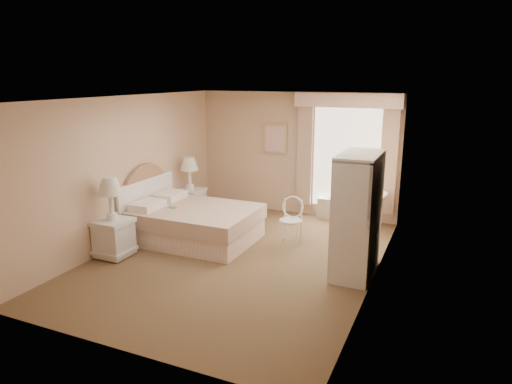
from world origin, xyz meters
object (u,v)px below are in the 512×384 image
at_px(armoire, 357,225).
at_px(cafe_chair, 292,216).
at_px(round_table, 369,204).
at_px(bed, 191,221).
at_px(nightstand_far, 190,195).
at_px(nightstand_near, 113,228).

bearing_deg(armoire, cafe_chair, 147.33).
relative_size(cafe_chair, armoire, 0.46).
height_order(round_table, armoire, armoire).
distance_m(bed, armoire, 2.97).
bearing_deg(nightstand_far, nightstand_near, -90.00).
xyz_separation_m(bed, cafe_chair, (1.66, 0.58, 0.13)).
height_order(cafe_chair, armoire, armoire).
distance_m(nightstand_near, cafe_chair, 2.95).
distance_m(nightstand_far, round_table, 3.54).
height_order(bed, nightstand_near, nightstand_near).
bearing_deg(bed, round_table, 35.64).
height_order(bed, cafe_chair, bed).
distance_m(bed, cafe_chair, 1.76).
relative_size(bed, nightstand_near, 1.62).
bearing_deg(nightstand_far, bed, -57.95).
bearing_deg(bed, nightstand_far, 122.05).
bearing_deg(nightstand_near, round_table, 42.17).
distance_m(bed, nightstand_far, 1.35).
distance_m(round_table, cafe_chair, 1.75).
xyz_separation_m(nightstand_near, cafe_chair, (2.38, 1.74, -0.01)).
bearing_deg(armoire, nightstand_far, 159.27).
relative_size(nightstand_near, round_table, 1.86).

